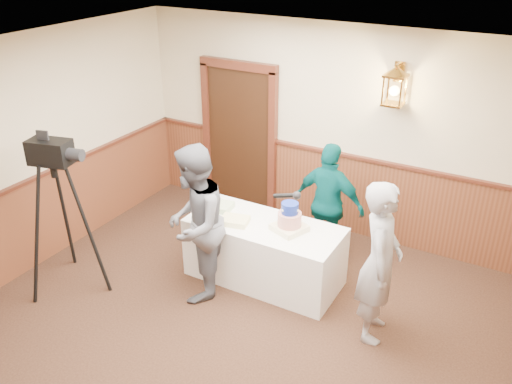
# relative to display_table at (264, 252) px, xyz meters

# --- Properties ---
(room_shell) EXTENTS (6.02, 7.02, 2.81)m
(room_shell) POSITION_rel_display_table_xyz_m (0.29, -1.45, 1.15)
(room_shell) COLOR beige
(room_shell) RESTS_ON ground
(display_table) EXTENTS (1.80, 0.80, 0.75)m
(display_table) POSITION_rel_display_table_xyz_m (0.00, 0.00, 0.00)
(display_table) COLOR white
(display_table) RESTS_ON ground
(tiered_cake) EXTENTS (0.43, 0.43, 0.35)m
(tiered_cake) POSITION_rel_display_table_xyz_m (0.31, 0.02, 0.51)
(tiered_cake) COLOR #FFF1BF
(tiered_cake) RESTS_ON display_table
(sheet_cake_yellow) EXTENTS (0.36, 0.31, 0.06)m
(sheet_cake_yellow) POSITION_rel_display_table_xyz_m (-0.31, -0.15, 0.41)
(sheet_cake_yellow) COLOR #FFE998
(sheet_cake_yellow) RESTS_ON display_table
(sheet_cake_green) EXTENTS (0.35, 0.29, 0.07)m
(sheet_cake_green) POSITION_rel_display_table_xyz_m (-0.66, 0.05, 0.41)
(sheet_cake_green) COLOR #A2C389
(sheet_cake_green) RESTS_ON display_table
(interviewer) EXTENTS (1.62, 1.06, 1.81)m
(interviewer) POSITION_rel_display_table_xyz_m (-0.53, -0.62, 0.53)
(interviewer) COLOR slate
(interviewer) RESTS_ON ground
(baker) EXTENTS (0.54, 0.71, 1.73)m
(baker) POSITION_rel_display_table_xyz_m (1.44, -0.28, 0.49)
(baker) COLOR #9A9AA0
(baker) RESTS_ON ground
(assistant_p) EXTENTS (0.94, 0.45, 1.56)m
(assistant_p) POSITION_rel_display_table_xyz_m (0.47, 0.78, 0.41)
(assistant_p) COLOR #04494A
(assistant_p) RESTS_ON ground
(tv_camera_rig) EXTENTS (0.72, 0.67, 1.83)m
(tv_camera_rig) POSITION_rel_display_table_xyz_m (-1.92, -1.22, 0.45)
(tv_camera_rig) COLOR black
(tv_camera_rig) RESTS_ON ground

